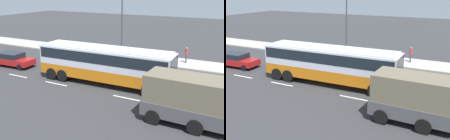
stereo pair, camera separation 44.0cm
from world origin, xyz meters
TOP-DOWN VIEW (x-y plane):
  - ground_plane at (0.00, 0.00)m, footprint 120.00×120.00m
  - sidewalk_curb at (0.00, 9.60)m, footprint 80.00×4.00m
  - lane_centreline at (-4.81, -2.21)m, footprint 25.49×0.16m
  - coach_bus at (-1.71, -0.10)m, footprint 12.26×2.98m
  - cargo_truck at (7.20, -4.07)m, footprint 7.43×2.75m
  - car_red_compact at (-13.17, 0.03)m, footprint 4.60×2.21m
  - pedestrian_near_curb at (3.13, 9.82)m, footprint 0.32×0.32m
  - street_lamp at (-3.79, 7.91)m, footprint 1.75×0.24m

SIDE VIEW (x-z plane):
  - ground_plane at x=0.00m, z-range 0.00..0.00m
  - lane_centreline at x=-4.81m, z-range 0.00..0.01m
  - sidewalk_curb at x=0.00m, z-range 0.00..0.15m
  - car_red_compact at x=-13.17m, z-range 0.05..1.53m
  - pedestrian_near_curb at x=3.13m, z-range 0.29..2.04m
  - cargo_truck at x=7.20m, z-range 0.09..3.18m
  - coach_bus at x=-1.71m, z-range 0.40..3.68m
  - street_lamp at x=-3.79m, z-range 0.67..8.09m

